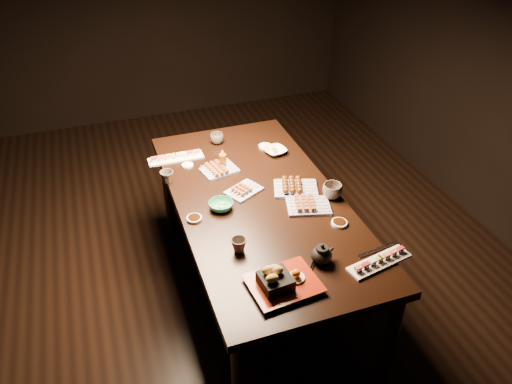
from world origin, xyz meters
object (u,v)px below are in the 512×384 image
dining_table (259,250)px  tempura_tray (284,277)px  sushi_platter_near (379,260)px  teacup_far_left (167,177)px  condiment_bottle (223,159)px  yakitori_plate_right (309,203)px  yakitori_plate_left (219,167)px  teacup_near_left (239,245)px  teapot (322,253)px  edamame_bowl_cream (275,151)px  teacup_far_right (217,138)px  yakitori_plate_center (244,188)px  edamame_bowl_green (221,205)px  teacup_mid_right (332,191)px  sushi_platter_far (176,156)px

dining_table → tempura_tray: bearing=-108.2°
dining_table → sushi_platter_near: 0.86m
teacup_far_left → condiment_bottle: (0.35, 0.04, 0.03)m
yakitori_plate_right → yakitori_plate_left: (-0.36, 0.52, -0.00)m
teacup_near_left → teapot: size_ratio=0.63×
yakitori_plate_left → tempura_tray: tempura_tray is taller
edamame_bowl_cream → tempura_tray: 1.18m
yakitori_plate_right → teacup_far_left: (-0.68, 0.50, 0.01)m
sushi_platter_near → teacup_far_right: (-0.41, 1.38, 0.01)m
sushi_platter_near → teapot: 0.28m
yakitori_plate_center → sushi_platter_near: bearing=-89.1°
edamame_bowl_green → tempura_tray: (0.10, -0.66, 0.04)m
teacup_near_left → teapot: bearing=-30.3°
teacup_far_right → dining_table: bearing=-86.2°
teacup_mid_right → teacup_far_left: bearing=151.5°
sushi_platter_far → tempura_tray: 1.28m
edamame_bowl_cream → teacup_far_left: teacup_far_left is taller
edamame_bowl_green → sushi_platter_near: bearing=-48.5°
sushi_platter_far → edamame_bowl_green: (0.13, -0.60, -0.00)m
sushi_platter_far → teacup_near_left: bearing=97.1°
teacup_near_left → teacup_far_right: 1.09m
edamame_bowl_green → tempura_tray: size_ratio=0.44×
sushi_platter_far → edamame_bowl_green: size_ratio=2.57×
condiment_bottle → dining_table: bearing=-75.8°
teacup_far_left → sushi_platter_near: bearing=-51.4°
edamame_bowl_cream → teapot: (-0.16, -1.02, 0.03)m
yakitori_plate_left → sushi_platter_far: bearing=122.7°
teacup_far_left → teapot: size_ratio=0.65×
teacup_far_right → teacup_near_left: bearing=-99.9°
dining_table → yakitori_plate_left: bearing=101.2°
teapot → teacup_far_left: bearing=109.6°
dining_table → yakitori_plate_right: (0.23, -0.15, 0.40)m
yakitori_plate_left → teacup_near_left: 0.74m
sushi_platter_far → condiment_bottle: size_ratio=2.61×
yakitori_plate_center → teacup_far_right: (0.01, 0.60, 0.01)m
dining_table → teacup_near_left: teacup_near_left is taller
dining_table → teacup_near_left: (-0.23, -0.37, 0.41)m
edamame_bowl_cream → tempura_tray: tempura_tray is taller
teacup_far_right → teacup_mid_right: bearing=-61.6°
dining_table → edamame_bowl_green: size_ratio=13.38×
yakitori_plate_right → teapot: teapot is taller
teapot → edamame_bowl_cream: bearing=69.4°
yakitori_plate_left → teapot: 0.96m
edamame_bowl_cream → teacup_mid_right: size_ratio=1.25×
sushi_platter_near → teacup_mid_right: 0.56m
yakitori_plate_center → condiment_bottle: 0.29m
condiment_bottle → teapot: bearing=-77.7°
dining_table → tempura_tray: (-0.12, -0.67, 0.43)m
condiment_bottle → yakitori_plate_left: bearing=-143.3°
teacup_mid_right → sushi_platter_near: bearing=-93.0°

